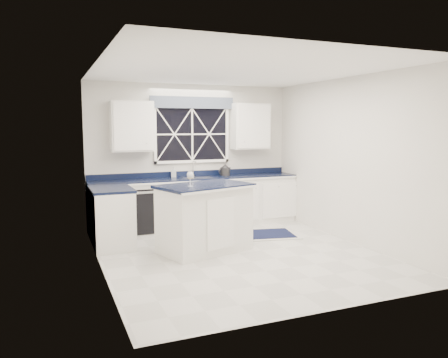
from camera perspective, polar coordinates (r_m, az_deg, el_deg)
name	(u,v)px	position (r m, az deg, el deg)	size (l,w,h in m)	color
ground	(239,253)	(6.67, 1.93, -9.67)	(4.50, 4.50, 0.00)	silver
back_wall	(192,155)	(8.51, -4.26, 3.17)	(4.00, 0.10, 2.70)	silver
base_cabinets	(183,206)	(8.08, -5.41, -3.48)	(3.99, 1.60, 0.90)	white
countertop	(197,178)	(8.27, -3.59, 0.07)	(3.98, 0.64, 0.04)	black
dishwasher	(139,209)	(8.07, -11.00, -3.88)	(0.60, 0.58, 0.82)	black
window	(192,130)	(8.45, -4.19, 6.40)	(1.65, 0.09, 1.26)	black
upper_cabinets	(194,126)	(8.33, -3.93, 6.87)	(3.10, 0.34, 0.90)	white
faucet	(193,168)	(8.43, -4.02, 1.42)	(0.05, 0.20, 0.30)	silver
island	(205,218)	(6.69, -2.56, -5.06)	(1.56, 1.19, 1.03)	white
rug	(258,235)	(7.75, 4.46, -7.24)	(1.51, 1.10, 0.02)	beige
kettle	(225,170)	(8.55, 0.13, 1.15)	(0.31, 0.25, 0.23)	#2B2B2D
wine_glass	(190,176)	(6.38, -4.45, 0.42)	(0.10, 0.10, 0.23)	silver
soap_bottle	(174,172)	(8.35, -6.60, 0.94)	(0.09, 0.09, 0.20)	silver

